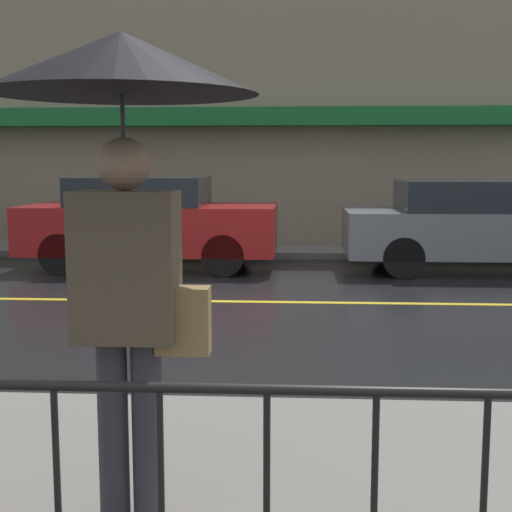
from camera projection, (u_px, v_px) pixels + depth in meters
The scene contains 9 objects.
ground_plane at pixel (248, 302), 8.90m from camera, with size 80.00×80.00×0.00m, color black.
sidewalk_near at pixel (172, 497), 3.60m from camera, with size 28.00×2.79×0.11m.
sidewalk_far at pixel (265, 250), 13.60m from camera, with size 28.00×1.62×0.11m.
lane_marking at pixel (248, 302), 8.90m from camera, with size 25.20×0.12×0.01m.
building_storefront at pixel (268, 97), 14.14m from camera, with size 28.00×0.85×6.09m.
railing_foreground at pixel (109, 479), 2.38m from camera, with size 12.00×0.04×0.91m.
pedestrian at pixel (124, 129), 3.06m from camera, with size 1.18×1.18×2.18m.
car_red at pixel (149, 222), 11.61m from camera, with size 4.06×1.78×1.49m.
car_grey at pixel (479, 225), 11.30m from camera, with size 4.29×1.81×1.44m.
Camera 1 is at (0.63, -8.72, 1.74)m, focal length 50.00 mm.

